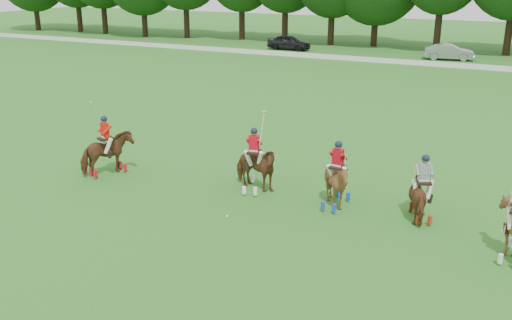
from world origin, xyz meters
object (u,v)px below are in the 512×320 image
at_px(polo_red_c, 337,183).
at_px(polo_stripe_a, 422,196).
at_px(polo_red_a, 107,153).
at_px(car_left, 289,42).
at_px(polo_red_b, 254,168).
at_px(car_mid, 449,52).
at_px(polo_ball, 227,216).

height_order(polo_red_c, polo_stripe_a, polo_red_c).
relative_size(polo_red_a, polo_red_c, 1.24).
bearing_deg(car_left, polo_red_a, -166.69).
bearing_deg(polo_red_b, polo_stripe_a, 1.15).
bearing_deg(car_mid, polo_red_a, 159.00).
relative_size(polo_red_a, polo_ball, 33.23).
height_order(car_left, polo_stripe_a, polo_stripe_a).
height_order(polo_red_a, polo_stripe_a, polo_red_a).
bearing_deg(polo_red_b, polo_red_a, -169.96).
relative_size(polo_red_a, polo_stripe_a, 1.33).
bearing_deg(polo_red_a, polo_stripe_a, 5.61).
relative_size(polo_red_c, polo_ball, 26.76).
distance_m(car_mid, polo_red_b, 37.83).
distance_m(polo_red_b, polo_ball, 2.82).
height_order(polo_red_b, polo_red_c, polo_red_b).
xyz_separation_m(car_left, polo_ball, (15.19, -40.47, -0.73)).
xyz_separation_m(polo_red_a, polo_ball, (6.43, -1.59, -0.86)).
bearing_deg(car_left, polo_stripe_a, -150.22).
distance_m(polo_red_a, polo_red_c, 9.45).
height_order(car_left, polo_ball, car_left).
distance_m(polo_red_a, polo_ball, 6.68).
distance_m(car_left, polo_red_a, 39.86).
bearing_deg(polo_red_b, car_left, 111.47).
xyz_separation_m(car_left, polo_red_a, (8.76, -38.88, 0.13)).
xyz_separation_m(polo_red_a, polo_red_b, (6.11, 1.08, -0.01)).
height_order(car_mid, polo_ball, car_mid).
relative_size(polo_red_b, polo_ball, 33.09).
bearing_deg(polo_red_a, polo_red_b, 10.04).
height_order(polo_red_c, polo_ball, polo_red_c).
bearing_deg(car_left, polo_ball, -158.81).
xyz_separation_m(polo_red_b, polo_stripe_a, (6.16, 0.12, -0.08)).
xyz_separation_m(polo_red_b, polo_ball, (0.32, -2.67, -0.85)).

